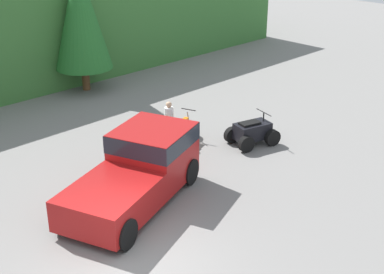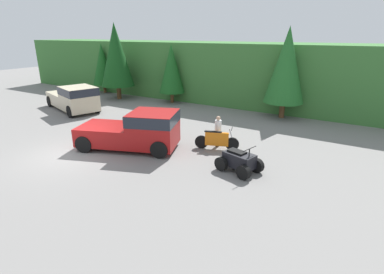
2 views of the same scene
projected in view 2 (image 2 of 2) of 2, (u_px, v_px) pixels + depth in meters
name	position (u px, v px, depth m)	size (l,w,h in m)	color
ground_plane	(70.00, 155.00, 14.82)	(80.00, 80.00, 0.00)	slate
hillside_backdrop	(216.00, 71.00, 26.96)	(44.00, 6.00, 4.96)	#387033
tree_left	(103.00, 64.00, 29.38)	(2.11, 2.11, 4.80)	brown
tree_mid_left	(116.00, 55.00, 26.26)	(2.90, 2.90, 6.59)	brown
tree_mid_right	(172.00, 69.00, 25.07)	(2.16, 2.16, 4.92)	brown
tree_right	(286.00, 65.00, 20.19)	(2.72, 2.72, 6.19)	brown
pickup_truck_red	(138.00, 129.00, 15.29)	(5.50, 3.79, 1.98)	maroon
pickup_truck_second	(74.00, 98.00, 22.83)	(6.04, 3.80, 1.98)	beige
dirt_bike	(217.00, 140.00, 15.36)	(2.18, 0.97, 1.19)	black
quad_atv	(239.00, 161.00, 12.90)	(2.06, 1.61, 1.21)	black
rider_person	(218.00, 130.00, 15.65)	(0.39, 0.39, 1.66)	black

